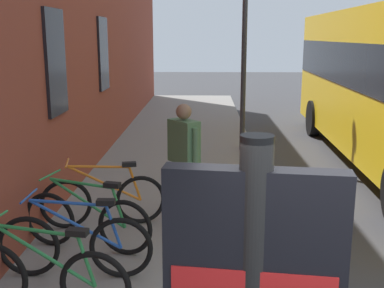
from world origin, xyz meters
name	(u,v)px	position (x,y,z in m)	size (l,w,h in m)	color
ground	(333,203)	(6.00, -1.00, 0.00)	(60.00, 60.00, 0.00)	#38383A
sidewalk_pavement	(179,167)	(8.00, 1.75, 0.06)	(24.00, 3.50, 0.12)	gray
bicycle_mid_rack	(44,279)	(2.37, 2.75, 0.51)	(0.48, 1.76, 0.97)	black
bicycle_under_window	(75,245)	(3.14, 2.65, 0.51)	(0.48, 1.77, 0.97)	black
bicycle_far_end	(87,221)	(3.84, 2.69, 0.51)	(0.59, 1.73, 0.97)	black
bicycle_nearest_sign	(104,200)	(4.64, 2.63, 0.51)	(0.54, 1.75, 0.97)	black
pedestrian_near_bus	(184,149)	(5.05, 1.51, 1.17)	(0.54, 0.50, 1.72)	maroon
street_lamp	(245,23)	(9.39, 0.30, 3.08)	(0.28, 0.28, 4.96)	#333338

